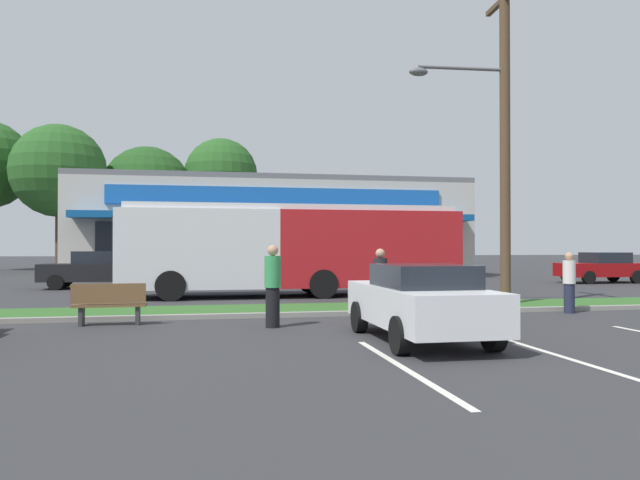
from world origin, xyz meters
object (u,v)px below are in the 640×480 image
utility_pole (500,131)px  car_3 (332,268)px  city_bus (292,247)px  pedestrian_near_bench (569,283)px  bus_stop_bench (110,303)px  pedestrian_by_pole (273,286)px  pedestrian_mid (380,284)px  car_2 (602,267)px  car_4 (420,301)px  car_1 (94,270)px

utility_pole → car_3: 11.72m
city_bus → car_3: city_bus is taller
utility_pole → pedestrian_near_bench: size_ratio=5.93×
city_bus → bus_stop_bench: size_ratio=7.52×
bus_stop_bench → car_3: car_3 is taller
city_bus → pedestrian_by_pole: size_ratio=6.64×
bus_stop_bench → pedestrian_near_bench: size_ratio=0.98×
city_bus → pedestrian_mid: city_bus is taller
utility_pole → pedestrian_by_pole: bearing=-157.0°
pedestrian_near_bench → utility_pole: bearing=-16.0°
pedestrian_by_pole → pedestrian_near_bench: bearing=29.4°
utility_pole → car_2: bearing=43.5°
bus_stop_bench → car_2: bearing=-150.3°
car_4 → pedestrian_near_bench: bearing=-56.0°
city_bus → bus_stop_bench: bearing=53.9°
bus_stop_bench → pedestrian_by_pole: size_ratio=0.88×
car_3 → utility_pole: bearing=104.6°
car_2 → car_3: bearing=-1.0°
car_3 → pedestrian_mid: 12.57m
car_4 → pedestrian_mid: size_ratio=2.47×
car_3 → pedestrian_mid: size_ratio=2.42×
utility_pole → car_1: size_ratio=2.31×
car_1 → bus_stop_bench: bearing=101.2°
pedestrian_by_pole → city_bus: bearing=98.9°
utility_pole → bus_stop_bench: size_ratio=6.02×
utility_pole → pedestrian_mid: bearing=-155.1°
car_3 → pedestrian_near_bench: size_ratio=2.58×
city_bus → car_2: (16.21, 5.05, -1.00)m
car_3 → pedestrian_near_bench: 12.76m
car_1 → pedestrian_near_bench: pedestrian_near_bench is taller
pedestrian_near_bench → car_4: bearing=73.6°
car_3 → pedestrian_mid: bearing=83.2°
pedestrian_near_bench → pedestrian_by_pole: bearing=48.9°
utility_pole → pedestrian_by_pole: (-6.99, -2.96, -4.25)m
city_bus → pedestrian_mid: (1.14, -7.19, -0.90)m
bus_stop_bench → pedestrian_mid: bearing=179.8°
car_3 → car_1: bearing=-1.8°
bus_stop_bench → pedestrian_by_pole: 3.74m
pedestrian_near_bench → car_1: bearing=-1.7°
bus_stop_bench → car_3: 14.71m
utility_pole → pedestrian_by_pole: 8.70m
car_4 → pedestrian_near_bench: pedestrian_near_bench is taller
utility_pole → bus_stop_bench: 11.70m
bus_stop_bench → city_bus: bearing=-125.9°
car_3 → pedestrian_mid: pedestrian_mid is taller
utility_pole → car_4: utility_pole is taller
car_1 → pedestrian_by_pole: bearing=113.9°
utility_pole → car_2: utility_pole is taller
pedestrian_near_bench → car_2: bearing=-89.6°
car_2 → pedestrian_mid: 19.42m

